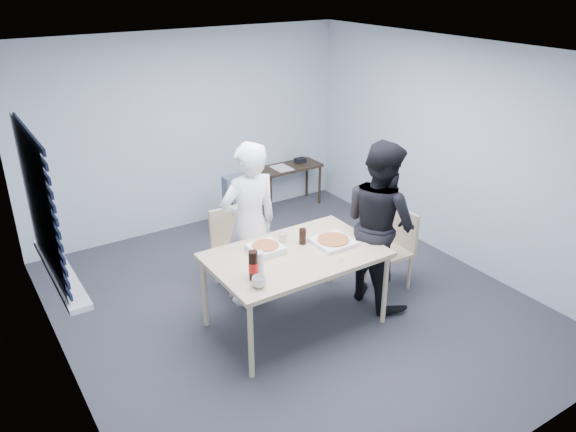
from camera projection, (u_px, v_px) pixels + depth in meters
room at (44, 214)px, 4.61m from camera, size 5.00×5.00×5.00m
dining_table at (295, 259)px, 5.37m from camera, size 1.64×1.04×0.80m
chair_far at (232, 242)px, 6.20m from camera, size 0.42×0.42×0.89m
chair_right at (395, 243)px, 6.17m from camera, size 0.42×0.42×0.89m
person_white at (250, 225)px, 5.72m from camera, size 0.65×0.42×1.77m
person_black at (380, 224)px, 5.75m from camera, size 0.47×0.86×1.77m
side_table at (290, 171)px, 8.22m from camera, size 0.94×0.42×0.63m
stool at (237, 216)px, 7.29m from camera, size 0.32×0.32×0.44m
backpack at (236, 193)px, 7.14m from camera, size 0.31×0.23×0.44m
pizza_box_a at (265, 248)px, 5.36m from camera, size 0.30×0.30×0.08m
pizza_box_b at (333, 241)px, 5.52m from camera, size 0.37×0.37×0.05m
mug_a at (259, 282)px, 4.78m from camera, size 0.17×0.17×0.10m
mug_b at (283, 237)px, 5.57m from camera, size 0.10×0.10×0.09m
cola_glass at (303, 236)px, 5.50m from camera, size 0.08×0.08×0.16m
soda_bottle at (253, 266)px, 4.86m from camera, size 0.09×0.09×0.27m
plastic_cups at (258, 263)px, 4.94m from camera, size 0.11×0.11×0.22m
rubber_band at (341, 260)px, 5.22m from camera, size 0.05×0.05×0.00m
papers at (282, 168)px, 8.09m from camera, size 0.28×0.36×0.01m
black_box at (300, 160)px, 8.32m from camera, size 0.18×0.14×0.07m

